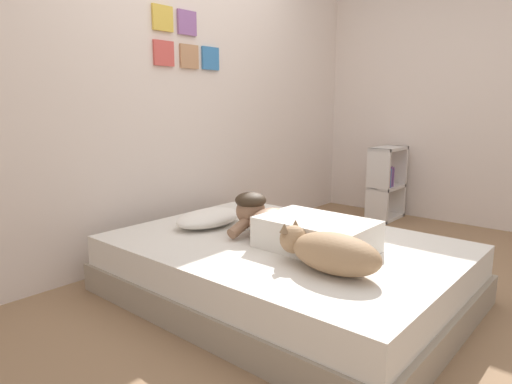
% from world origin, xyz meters
% --- Properties ---
extents(ground_plane, '(12.91, 12.91, 0.00)m').
position_xyz_m(ground_plane, '(0.00, 0.00, 0.00)').
color(ground_plane, '#8C6B4C').
extents(back_wall, '(4.46, 0.12, 2.50)m').
position_xyz_m(back_wall, '(-0.00, 1.37, 1.25)').
color(back_wall, silver).
rests_on(back_wall, ground).
extents(side_wall_right, '(0.10, 5.64, 2.50)m').
position_xyz_m(side_wall_right, '(2.28, 0.16, 1.25)').
color(side_wall_right, beige).
rests_on(side_wall_right, ground).
extents(bed, '(1.51, 2.08, 0.36)m').
position_xyz_m(bed, '(-0.32, 0.12, 0.18)').
color(bed, gray).
rests_on(bed, ground).
extents(pillow, '(0.52, 0.32, 0.11)m').
position_xyz_m(pillow, '(-0.37, 0.72, 0.42)').
color(pillow, white).
rests_on(pillow, bed).
extents(person_lying, '(0.43, 0.92, 0.27)m').
position_xyz_m(person_lying, '(-0.33, 0.02, 0.47)').
color(person_lying, silver).
rests_on(person_lying, bed).
extents(dog, '(0.26, 0.57, 0.21)m').
position_xyz_m(dog, '(-0.58, -0.36, 0.46)').
color(dog, '#9E7A56').
rests_on(dog, bed).
extents(coffee_cup, '(0.12, 0.09, 0.07)m').
position_xyz_m(coffee_cup, '(-0.24, 0.43, 0.40)').
color(coffee_cup, white).
rests_on(coffee_cup, bed).
extents(cell_phone, '(0.07, 0.14, 0.01)m').
position_xyz_m(cell_phone, '(-0.15, 0.14, 0.36)').
color(cell_phone, black).
rests_on(cell_phone, bed).
extents(bookshelf, '(0.45, 0.24, 0.75)m').
position_xyz_m(bookshelf, '(1.91, 0.48, 0.38)').
color(bookshelf, silver).
rests_on(bookshelf, ground).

